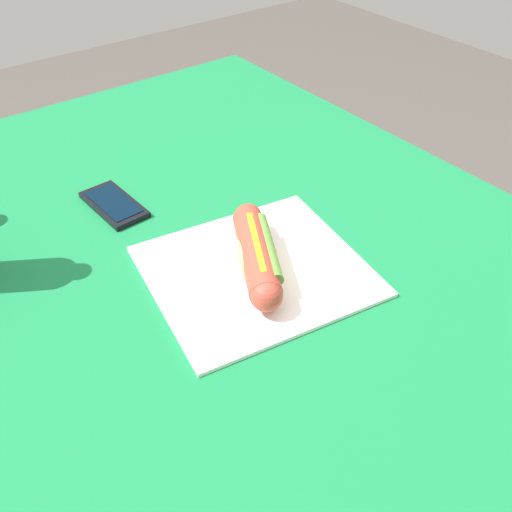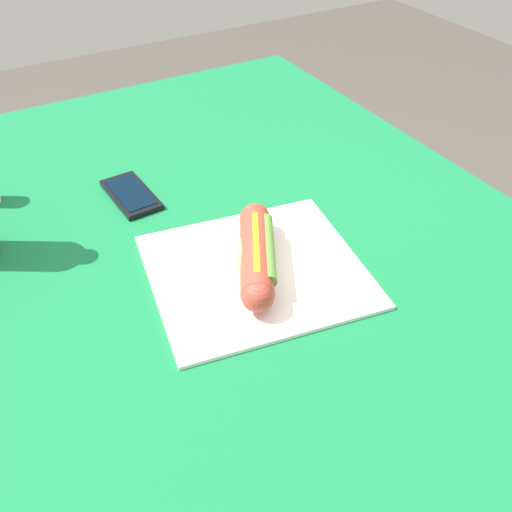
% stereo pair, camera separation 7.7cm
% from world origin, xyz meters
% --- Properties ---
extents(ground_plane, '(6.00, 6.00, 0.00)m').
position_xyz_m(ground_plane, '(0.00, 0.00, 0.00)').
color(ground_plane, '#47423D').
rests_on(ground_plane, ground).
extents(dining_table, '(1.24, 0.97, 0.78)m').
position_xyz_m(dining_table, '(0.00, 0.00, 0.65)').
color(dining_table, brown).
rests_on(dining_table, ground).
extents(paper_wrapper, '(0.31, 0.33, 0.01)m').
position_xyz_m(paper_wrapper, '(0.07, 0.03, 0.78)').
color(paper_wrapper, white).
rests_on(paper_wrapper, dining_table).
extents(hot_dog, '(0.19, 0.12, 0.05)m').
position_xyz_m(hot_dog, '(0.07, 0.03, 0.81)').
color(hot_dog, tan).
rests_on(hot_dog, paper_wrapper).
extents(cell_phone, '(0.13, 0.07, 0.01)m').
position_xyz_m(cell_phone, '(-0.19, -0.06, 0.79)').
color(cell_phone, black).
rests_on(cell_phone, dining_table).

